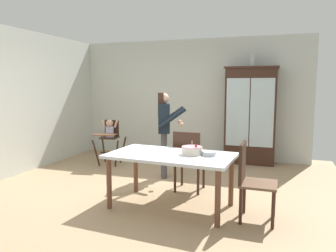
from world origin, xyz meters
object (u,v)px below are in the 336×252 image
high_chair_with_toddler (110,134)px  dining_chair_right_end (250,176)px  ceramic_vase (253,61)px  birthday_cake (192,150)px  dining_table (171,160)px  serving_bowl (209,154)px  dining_chair_far_side (188,157)px  china_cabinet (250,115)px  adult_person (164,124)px

high_chair_with_toddler → dining_chair_right_end: dining_chair_right_end is taller
ceramic_vase → birthday_cake: (-0.54, -2.87, -1.37)m
ceramic_vase → dining_chair_right_end: ceramic_vase is taller
ceramic_vase → dining_table: ceramic_vase is taller
ceramic_vase → serving_bowl: size_ratio=1.50×
dining_chair_right_end → dining_table: bearing=86.6°
dining_table → serving_bowl: bearing=7.1°
high_chair_with_toddler → dining_chair_right_end: 3.61m
serving_bowl → dining_chair_far_side: bearing=126.3°
ceramic_vase → birthday_cake: 3.23m
ceramic_vase → dining_table: (-0.81, -2.94, -1.51)m
birthday_cake → high_chair_with_toddler: bearing=141.3°
ceramic_vase → serving_bowl: ceramic_vase is taller
ceramic_vase → high_chair_with_toddler: 3.34m
dining_chair_right_end → high_chair_with_toddler: bearing=58.1°
dining_chair_far_side → china_cabinet: bearing=-107.8°
birthday_cake → china_cabinet: bearing=79.6°
serving_bowl → dining_chair_far_side: dining_chair_far_side is taller
dining_table → birthday_cake: size_ratio=6.20×
high_chair_with_toddler → dining_chair_right_end: size_ratio=0.99×
ceramic_vase → dining_chair_far_side: (-0.76, -2.26, -1.61)m
china_cabinet → serving_bowl: bearing=-95.8°
ceramic_vase → serving_bowl: (-0.30, -2.88, -1.40)m
dining_chair_right_end → china_cabinet: bearing=5.8°
adult_person → high_chair_with_toddler: bearing=48.6°
china_cabinet → dining_chair_right_end: (0.25, -3.02, -0.47)m
ceramic_vase → china_cabinet: bearing=-164.7°
high_chair_with_toddler → adult_person: 1.53m
dining_chair_right_end → ceramic_vase: bearing=5.6°
serving_bowl → dining_table: bearing=-172.9°
birthday_cake → dining_chair_far_side: 0.69m
china_cabinet → ceramic_vase: ceramic_vase is taller
ceramic_vase → birthday_cake: size_ratio=0.96×
dining_chair_far_side → dining_chair_right_end: size_ratio=1.00×
dining_chair_right_end → adult_person: bearing=49.7°
high_chair_with_toddler → serving_bowl: high_chair_with_toddler is taller
ceramic_vase → dining_table: bearing=-105.4°
dining_table → dining_chair_far_side: (0.06, 0.68, -0.10)m
dining_chair_far_side → high_chair_with_toddler: bearing=-30.0°
high_chair_with_toddler → ceramic_vase: bearing=11.2°
dining_chair_far_side → dining_table: bearing=85.8°
adult_person → birthday_cake: 1.54m
ceramic_vase → high_chair_with_toddler: ceramic_vase is taller
high_chair_with_toddler → serving_bowl: bearing=-45.9°
adult_person → dining_table: size_ratio=0.88×
ceramic_vase → dining_chair_far_side: ceramic_vase is taller
serving_bowl → dining_chair_far_side: 0.79m
high_chair_with_toddler → dining_chair_far_side: size_ratio=0.99×
china_cabinet → dining_table: bearing=-105.2°
ceramic_vase → high_chair_with_toddler: size_ratio=0.28×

